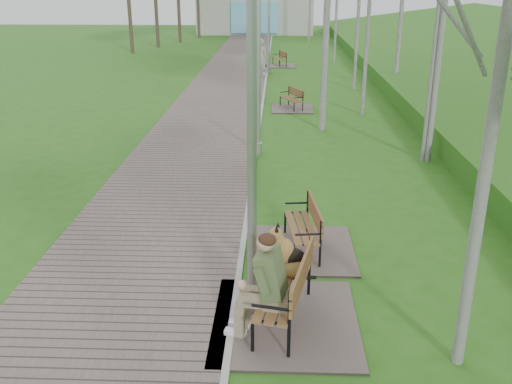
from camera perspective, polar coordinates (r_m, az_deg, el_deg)
walkway at (r=23.96m, az=-3.50°, el=9.48°), size 3.50×67.00×0.04m
kerb at (r=23.85m, az=0.75°, el=9.48°), size 0.10×67.00×0.05m
building_north at (r=52.97m, az=-0.04°, el=17.77°), size 10.00×5.20×4.00m
bench_main at (r=8.08m, az=2.29°, el=-10.09°), size 2.06×2.29×1.80m
bench_second at (r=10.34m, az=4.59°, el=-4.81°), size 1.81×2.01×1.11m
bench_third at (r=21.71m, az=3.56°, el=8.72°), size 1.53×1.71×0.94m
bench_far at (r=32.73m, az=2.38°, el=12.79°), size 1.63×1.81×1.00m
lamp_post_near at (r=7.54m, az=-0.42°, el=5.22°), size 0.22×0.22×5.63m
lamp_post_second at (r=15.49m, az=0.24°, el=13.19°), size 0.22×0.22×5.63m
lamp_post_third at (r=29.80m, az=1.29°, el=16.50°), size 0.21×0.21×5.34m
lamp_post_far at (r=52.73m, az=1.98°, el=18.09°), size 0.19×0.19×4.94m
pedestrian_near at (r=29.17m, az=0.45°, el=13.31°), size 0.69×0.47×1.85m
pedestrian_far at (r=51.54m, az=-2.08°, el=16.32°), size 0.82×0.67×1.55m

